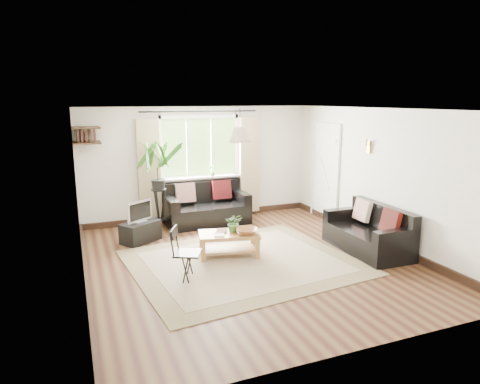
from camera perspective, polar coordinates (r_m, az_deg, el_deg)
name	(u,v)px	position (r m, az deg, el deg)	size (l,w,h in m)	color
floor	(249,260)	(6.99, 1.22, -9.10)	(5.50, 5.50, 0.00)	black
ceiling	(250,109)	(6.51, 1.32, 10.98)	(5.50, 5.50, 0.00)	white
wall_back	(200,163)	(9.20, -5.41, 3.81)	(5.00, 0.02, 2.40)	white
wall_front	(359,241)	(4.33, 15.63, -6.33)	(5.00, 0.02, 2.40)	white
wall_left	(78,202)	(6.14, -20.76, -1.20)	(0.02, 5.50, 2.40)	white
wall_right	(380,177)	(7.94, 18.14, 1.90)	(0.02, 5.50, 2.40)	white
rug	(243,262)	(6.90, 0.38, -9.30)	(3.40, 2.91, 0.02)	beige
window	(200,147)	(9.12, -5.38, 5.96)	(2.50, 0.16, 2.16)	white
door	(325,173)	(9.31, 11.28, 2.48)	(0.06, 0.96, 2.06)	silver
corner_shelf	(86,135)	(8.52, -19.80, 7.15)	(0.50, 0.50, 0.34)	black
pendant_lamp	(240,131)	(6.89, 0.00, 8.15)	(0.36, 0.36, 0.54)	beige
wall_sconce	(368,145)	(8.05, 16.66, 6.02)	(0.12, 0.12, 0.28)	beige
sofa_back	(207,205)	(8.90, -4.47, -1.71)	(1.70, 0.85, 0.80)	black
sofa_right	(367,230)	(7.60, 16.62, -4.87)	(0.79, 1.58, 0.74)	black
coffee_table	(229,244)	(7.11, -1.49, -7.00)	(0.98, 0.53, 0.40)	#966331
table_plant	(234,223)	(7.05, -0.83, -4.12)	(0.28, 0.24, 0.31)	#346126
bowl	(247,231)	(6.99, 0.91, -5.23)	(0.36, 0.36, 0.09)	#945B33
book_a	(214,235)	(6.93, -3.46, -5.70)	(0.17, 0.23, 0.02)	white
book_b	(216,231)	(7.12, -3.17, -5.18)	(0.18, 0.24, 0.02)	#592E23
tv_stand	(141,232)	(8.01, -13.12, -5.19)	(0.69, 0.39, 0.37)	black
tv	(139,211)	(7.90, -13.26, -2.50)	(0.53, 0.18, 0.41)	#A5A5AA
palm_stand	(158,186)	(8.55, -10.83, 0.83)	(0.68, 0.68, 1.76)	black
folding_chair	(187,254)	(6.20, -7.04, -8.23)	(0.40, 0.40, 0.77)	black
sill_plant	(213,170)	(9.18, -3.68, 2.97)	(0.14, 0.10, 0.27)	#2D6023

